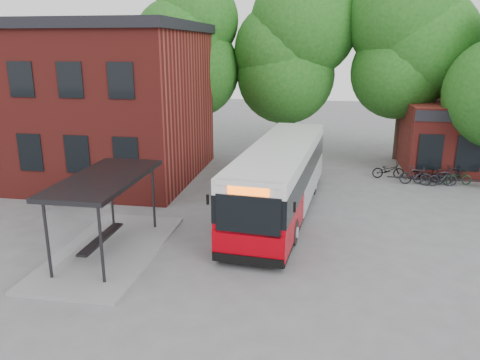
% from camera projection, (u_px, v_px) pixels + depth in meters
% --- Properties ---
extents(ground, '(100.00, 100.00, 0.00)m').
position_uv_depth(ground, '(236.00, 249.00, 17.35)').
color(ground, slate).
extents(station_building, '(18.40, 10.40, 8.50)m').
position_uv_depth(station_building, '(40.00, 100.00, 26.78)').
color(station_building, maroon).
rests_on(station_building, ground).
extents(bus_shelter, '(3.60, 7.00, 2.90)m').
position_uv_depth(bus_shelter, '(107.00, 215.00, 16.72)').
color(bus_shelter, '#27272B').
rests_on(bus_shelter, ground).
extents(bike_rail, '(5.20, 0.10, 0.38)m').
position_uv_depth(bike_rail, '(437.00, 182.00, 25.28)').
color(bike_rail, '#27272B').
rests_on(bike_rail, ground).
extents(tree_0, '(7.92, 7.92, 11.00)m').
position_uv_depth(tree_0, '(190.00, 73.00, 31.94)').
color(tree_0, '#1C5617').
rests_on(tree_0, ground).
extents(tree_1, '(7.92, 7.92, 10.40)m').
position_uv_depth(tree_1, '(294.00, 77.00, 31.85)').
color(tree_1, '#1C5617').
rests_on(tree_1, ground).
extents(tree_2, '(7.92, 7.92, 11.00)m').
position_uv_depth(tree_2, '(403.00, 75.00, 29.70)').
color(tree_2, '#1C5617').
rests_on(tree_2, ground).
extents(city_bus, '(3.75, 12.39, 3.10)m').
position_uv_depth(city_bus, '(281.00, 179.00, 20.87)').
color(city_bus, '#AB000A').
rests_on(city_bus, ground).
extents(bicycle_0, '(1.82, 0.78, 0.93)m').
position_uv_depth(bicycle_0, '(388.00, 170.00, 26.54)').
color(bicycle_0, black).
rests_on(bicycle_0, ground).
extents(bicycle_1, '(1.76, 0.70, 1.03)m').
position_uv_depth(bicycle_1, '(416.00, 176.00, 25.24)').
color(bicycle_1, black).
rests_on(bicycle_1, ground).
extents(bicycle_2, '(1.61, 0.56, 0.84)m').
position_uv_depth(bicycle_2, '(429.00, 177.00, 25.41)').
color(bicycle_2, black).
rests_on(bicycle_2, ground).
extents(bicycle_3, '(1.65, 0.73, 0.96)m').
position_uv_depth(bicycle_3, '(443.00, 178.00, 24.99)').
color(bicycle_3, black).
rests_on(bicycle_3, ground).
extents(bicycle_4, '(1.60, 1.11, 0.80)m').
position_uv_depth(bicycle_4, '(425.00, 174.00, 26.00)').
color(bicycle_4, black).
rests_on(bicycle_4, ground).
extents(bicycle_5, '(1.65, 0.92, 0.95)m').
position_uv_depth(bicycle_5, '(452.00, 173.00, 25.81)').
color(bicycle_5, black).
rests_on(bicycle_5, ground).
extents(bicycle_6, '(1.65, 0.82, 0.83)m').
position_uv_depth(bicycle_6, '(457.00, 177.00, 25.28)').
color(bicycle_6, '#103B1F').
rests_on(bicycle_6, ground).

